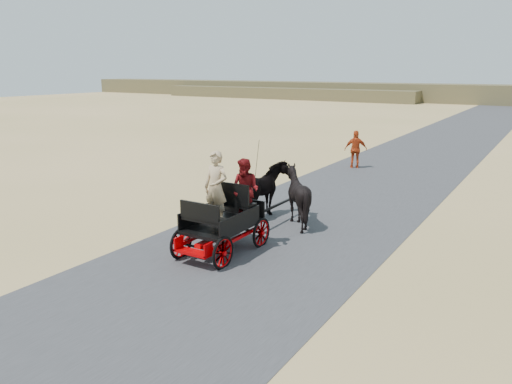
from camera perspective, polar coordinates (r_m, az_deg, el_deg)
The scene contains 10 objects.
ground at distance 11.40m, azimuth -4.36°, elevation -9.14°, with size 140.00×140.00×0.00m, color tan.
road at distance 11.39m, azimuth -4.36°, elevation -9.12°, with size 6.00×140.00×0.01m, color #38383A.
ridge_far at distance 70.80m, azimuth 26.96°, elevation 9.86°, with size 140.00×6.00×2.40m, color brown.
ridge_near at distance 75.76m, azimuth 3.06°, elevation 11.20°, with size 40.00×4.00×1.60m, color brown.
carriage at distance 12.48m, azimuth -3.87°, elevation -5.26°, with size 1.30×2.40×0.72m, color black, non-canonical shape.
horse_left at distance 15.05m, azimuth 1.01°, elevation 0.06°, with size 0.91×2.01×1.70m, color black.
horse_right at distance 14.53m, azimuth 4.74°, elevation -0.48°, with size 1.37×1.54×1.70m, color black.
driver_man at distance 12.28m, azimuth -4.59°, elevation 0.53°, with size 0.66×0.43×1.80m, color tan.
passenger_woman at distance 12.47m, azimuth -1.23°, elevation 0.25°, with size 0.77×0.60×1.58m, color #660C0F.
pedestrian at distance 23.25m, azimuth 11.33°, elevation 4.80°, with size 1.01×0.42×1.73m, color #B03714.
Camera 1 is at (6.20, -8.45, 4.47)m, focal length 35.00 mm.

